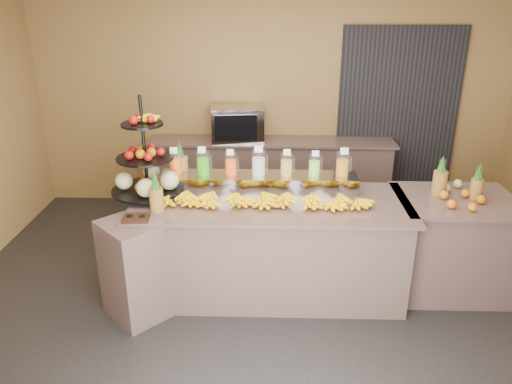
{
  "coord_description": "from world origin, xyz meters",
  "views": [
    {
      "loc": [
        -0.01,
        -3.82,
        2.71
      ],
      "look_at": [
        -0.13,
        0.3,
        1.02
      ],
      "focal_mm": 35.0,
      "sensor_mm": 36.0,
      "label": 1
    }
  ],
  "objects_px": {
    "fruit_stand": "(151,171)",
    "oven_warmer": "(237,123)",
    "pitcher_tray": "(259,182)",
    "right_fruit_pile": "(459,193)",
    "banana_heap": "(262,198)",
    "condiment_caddy": "(136,218)"
  },
  "relations": [
    {
      "from": "banana_heap",
      "to": "fruit_stand",
      "type": "height_order",
      "value": "fruit_stand"
    },
    {
      "from": "pitcher_tray",
      "to": "fruit_stand",
      "type": "relative_size",
      "value": 1.99
    },
    {
      "from": "fruit_stand",
      "to": "right_fruit_pile",
      "type": "relative_size",
      "value": 2.21
    },
    {
      "from": "banana_heap",
      "to": "fruit_stand",
      "type": "relative_size",
      "value": 2.08
    },
    {
      "from": "right_fruit_pile",
      "to": "oven_warmer",
      "type": "height_order",
      "value": "oven_warmer"
    },
    {
      "from": "pitcher_tray",
      "to": "banana_heap",
      "type": "height_order",
      "value": "banana_heap"
    },
    {
      "from": "right_fruit_pile",
      "to": "fruit_stand",
      "type": "bearing_deg",
      "value": 179.19
    },
    {
      "from": "right_fruit_pile",
      "to": "banana_heap",
      "type": "bearing_deg",
      "value": -174.56
    },
    {
      "from": "banana_heap",
      "to": "right_fruit_pile",
      "type": "distance_m",
      "value": 1.77
    },
    {
      "from": "pitcher_tray",
      "to": "right_fruit_pile",
      "type": "bearing_deg",
      "value": -6.31
    },
    {
      "from": "fruit_stand",
      "to": "right_fruit_pile",
      "type": "height_order",
      "value": "fruit_stand"
    },
    {
      "from": "pitcher_tray",
      "to": "condiment_caddy",
      "type": "relative_size",
      "value": 8.79
    },
    {
      "from": "fruit_stand",
      "to": "right_fruit_pile",
      "type": "distance_m",
      "value": 2.79
    },
    {
      "from": "banana_heap",
      "to": "right_fruit_pile",
      "type": "height_order",
      "value": "right_fruit_pile"
    },
    {
      "from": "fruit_stand",
      "to": "oven_warmer",
      "type": "height_order",
      "value": "fruit_stand"
    },
    {
      "from": "banana_heap",
      "to": "right_fruit_pile",
      "type": "bearing_deg",
      "value": 5.44
    },
    {
      "from": "banana_heap",
      "to": "right_fruit_pile",
      "type": "xyz_separation_m",
      "value": [
        1.77,
        0.17,
        -0.0
      ]
    },
    {
      "from": "condiment_caddy",
      "to": "oven_warmer",
      "type": "height_order",
      "value": "oven_warmer"
    },
    {
      "from": "condiment_caddy",
      "to": "oven_warmer",
      "type": "bearing_deg",
      "value": 73.89
    },
    {
      "from": "banana_heap",
      "to": "oven_warmer",
      "type": "height_order",
      "value": "oven_warmer"
    },
    {
      "from": "pitcher_tray",
      "to": "oven_warmer",
      "type": "height_order",
      "value": "oven_warmer"
    },
    {
      "from": "condiment_caddy",
      "to": "oven_warmer",
      "type": "relative_size",
      "value": 0.33
    }
  ]
}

